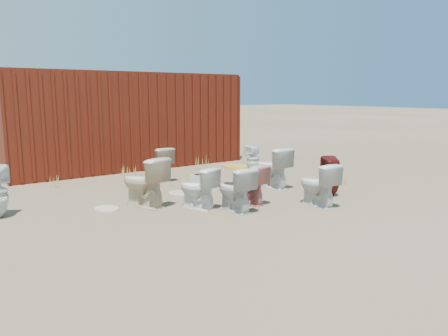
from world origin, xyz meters
TOP-DOWN VIEW (x-y plane):
  - ground at (0.00, 0.00)m, footprint 100.00×100.00m
  - shipping_container at (0.00, 5.20)m, footprint 6.00×2.40m
  - toilet_front_a at (-0.80, 0.24)m, footprint 0.58×0.77m
  - toilet_front_pink at (0.07, -0.01)m, footprint 0.49×0.74m
  - toilet_front_c at (0.92, -0.83)m, footprint 0.46×0.75m
  - toilet_front_maroon at (1.69, -0.46)m, footprint 0.45×0.45m
  - toilet_front_e at (1.30, 0.73)m, footprint 0.46×0.81m
  - toilet_back_beige_left at (-1.46, 0.88)m, footprint 0.73×0.94m
  - toilet_back_beige_right at (-0.21, 2.73)m, footprint 0.42×0.73m
  - toilet_back_yellowlid at (-0.42, -0.27)m, footprint 0.41×0.72m
  - toilet_back_e at (2.02, 2.19)m, footprint 0.33×0.33m
  - yellow_lid at (-0.42, -0.27)m, footprint 0.37×0.46m
  - loose_tank at (-0.03, 1.23)m, footprint 0.51×0.23m
  - loose_lid_near at (-0.53, 1.33)m, footprint 0.46×0.56m
  - loose_lid_far at (-2.05, 1.06)m, footprint 0.42×0.51m
  - weed_clump_a at (-2.23, 3.28)m, footprint 0.36×0.36m
  - weed_clump_b at (0.40, 2.41)m, footprint 0.32×0.32m
  - weed_clump_c at (2.35, 2.91)m, footprint 0.36×0.36m
  - weed_clump_d at (-0.60, 3.50)m, footprint 0.30×0.30m
  - weed_clump_e at (1.38, 3.42)m, footprint 0.34×0.34m
  - weed_clump_f at (2.68, 0.04)m, footprint 0.28×0.28m

SIDE VIEW (x-z plane):
  - ground at x=0.00m, z-range 0.00..0.00m
  - loose_lid_near at x=-0.53m, z-range 0.00..0.02m
  - loose_lid_far at x=-2.05m, z-range 0.00..0.02m
  - weed_clump_f at x=2.68m, z-range 0.00..0.26m
  - weed_clump_d at x=-0.60m, z-range 0.00..0.26m
  - weed_clump_a at x=-2.23m, z-range 0.00..0.27m
  - weed_clump_b at x=0.40m, z-range 0.00..0.29m
  - weed_clump_c at x=2.35m, z-range 0.00..0.29m
  - weed_clump_e at x=1.38m, z-range 0.00..0.34m
  - loose_tank at x=-0.03m, z-range 0.00..0.35m
  - toilet_back_e at x=2.02m, z-range 0.00..0.68m
  - toilet_front_a at x=-0.80m, z-range 0.00..0.70m
  - toilet_front_pink at x=0.07m, z-range 0.00..0.70m
  - toilet_back_yellowlid at x=-0.42m, z-range 0.00..0.73m
  - toilet_front_maroon at x=1.69m, z-range 0.00..0.74m
  - toilet_back_beige_right at x=-0.21m, z-range 0.00..0.74m
  - toilet_front_c at x=0.92m, z-range 0.00..0.74m
  - toilet_front_e at x=1.30m, z-range 0.00..0.82m
  - toilet_back_beige_left at x=-1.46m, z-range 0.00..0.85m
  - yellow_lid at x=-0.42m, z-range 0.73..0.75m
  - shipping_container at x=0.00m, z-range 0.00..2.40m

